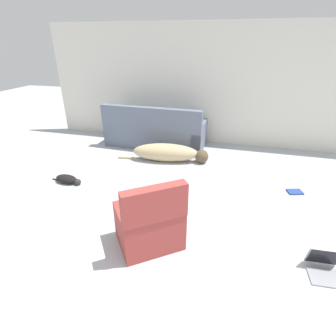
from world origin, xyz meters
The scene contains 8 objects.
ground_plane centered at (0.00, 0.00, 0.00)m, with size 20.00×20.00×0.00m, color #ADB2B7.
wall_back centered at (0.00, 4.16, 1.21)m, with size 7.72×0.06×2.42m.
couch centered at (-1.33, 3.61, 0.29)m, with size 2.12×0.85×0.89m.
dog centered at (-0.85, 2.90, 0.16)m, with size 1.74×0.53×0.34m.
cat centered at (-2.20, 1.66, 0.06)m, with size 0.55×0.22×0.13m.
laptop_open centered at (1.32, 0.72, 0.08)m, with size 0.32×0.33×0.25m.
book_blue centered at (1.30, 2.27, 0.01)m, with size 0.25×0.20×0.02m.
side_chair centered at (-0.47, 0.66, 0.30)m, with size 0.86×0.84×0.84m.
Camera 1 is at (0.31, -1.50, 2.08)m, focal length 28.00 mm.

